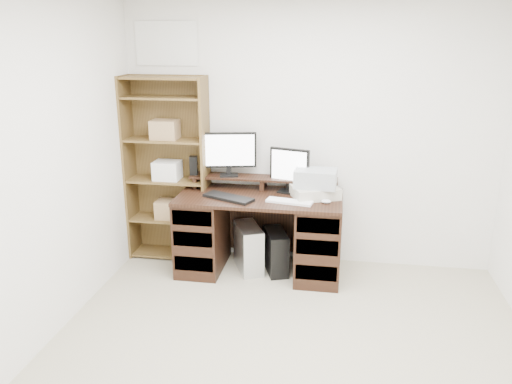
% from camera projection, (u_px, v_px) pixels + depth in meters
% --- Properties ---
extents(room, '(3.54, 4.04, 2.54)m').
position_uv_depth(room, '(286.00, 202.00, 2.80)').
color(room, '#B3AB8F').
rests_on(room, ground).
extents(desk, '(1.50, 0.70, 0.75)m').
position_uv_depth(desk, '(260.00, 232.00, 4.67)').
color(desk, black).
rests_on(desk, ground).
extents(riser_shelf, '(1.40, 0.22, 0.12)m').
position_uv_depth(riser_shelf, '(263.00, 180.00, 4.73)').
color(riser_shelf, black).
rests_on(riser_shelf, desk).
extents(monitor_wide, '(0.52, 0.17, 0.42)m').
position_uv_depth(monitor_wide, '(229.00, 152.00, 4.71)').
color(monitor_wide, black).
rests_on(monitor_wide, riser_shelf).
extents(monitor_small, '(0.37, 0.18, 0.41)m').
position_uv_depth(monitor_small, '(289.00, 169.00, 4.61)').
color(monitor_small, black).
rests_on(monitor_small, desk).
extents(speaker, '(0.08, 0.08, 0.18)m').
position_uv_depth(speaker, '(194.00, 165.00, 4.78)').
color(speaker, black).
rests_on(speaker, riser_shelf).
extents(keyboard_black, '(0.49, 0.34, 0.03)m').
position_uv_depth(keyboard_black, '(228.00, 198.00, 4.46)').
color(keyboard_black, black).
rests_on(keyboard_black, desk).
extents(keyboard_white, '(0.42, 0.20, 0.02)m').
position_uv_depth(keyboard_white, '(289.00, 202.00, 4.37)').
color(keyboard_white, white).
rests_on(keyboard_white, desk).
extents(mouse, '(0.10, 0.09, 0.03)m').
position_uv_depth(mouse, '(326.00, 201.00, 4.35)').
color(mouse, silver).
rests_on(mouse, desk).
extents(printer, '(0.49, 0.43, 0.10)m').
position_uv_depth(printer, '(315.00, 192.00, 4.50)').
color(printer, '#BDB8A5').
rests_on(printer, desk).
extents(basket, '(0.38, 0.29, 0.16)m').
position_uv_depth(basket, '(316.00, 178.00, 4.46)').
color(basket, '#A5ACB0').
rests_on(basket, printer).
extents(tower_silver, '(0.36, 0.48, 0.44)m').
position_uv_depth(tower_silver, '(248.00, 248.00, 4.75)').
color(tower_silver, silver).
rests_on(tower_silver, ground).
extents(tower_black, '(0.29, 0.43, 0.40)m').
position_uv_depth(tower_black, '(276.00, 251.00, 4.72)').
color(tower_black, black).
rests_on(tower_black, ground).
extents(bookshelf, '(0.80, 0.30, 1.80)m').
position_uv_depth(bookshelf, '(168.00, 168.00, 4.86)').
color(bookshelf, brown).
rests_on(bookshelf, ground).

